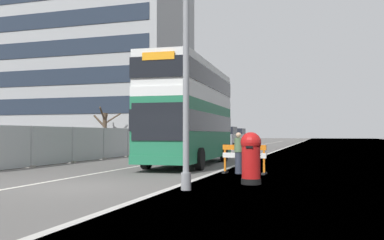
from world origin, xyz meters
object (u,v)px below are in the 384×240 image
object	(u,v)px
red_pillar_postbox	(251,156)
car_receding_far	(237,138)
lamppost_foreground	(186,41)
roadworks_barrier	(244,155)
car_receding_mid	(228,138)
pedestrian_at_kerb	(239,153)
car_oncoming_near	(209,139)
double_decker_bus	(191,112)

from	to	relation	value
red_pillar_postbox	car_receding_far	size ratio (longest dim) A/B	0.37
lamppost_foreground	red_pillar_postbox	bearing A→B (deg)	52.57
roadworks_barrier	car_receding_mid	world-z (taller)	car_receding_mid
pedestrian_at_kerb	lamppost_foreground	bearing A→B (deg)	-95.01
lamppost_foreground	roadworks_barrier	world-z (taller)	lamppost_foreground
red_pillar_postbox	car_oncoming_near	world-z (taller)	car_oncoming_near
red_pillar_postbox	roadworks_barrier	distance (m)	3.49
red_pillar_postbox	roadworks_barrier	bearing A→B (deg)	103.97
lamppost_foreground	pedestrian_at_kerb	xyz separation A→B (m)	(0.47, 5.32, -3.43)
car_receding_mid	lamppost_foreground	bearing A→B (deg)	-79.27
double_decker_bus	car_receding_far	bearing A→B (deg)	97.33
double_decker_bus	lamppost_foreground	size ratio (longest dim) A/B	1.17
car_receding_far	pedestrian_at_kerb	world-z (taller)	car_receding_far
red_pillar_postbox	pedestrian_at_kerb	size ratio (longest dim) A/B	1.00
double_decker_bus	pedestrian_at_kerb	bearing A→B (deg)	-51.18
double_decker_bus	roadworks_barrier	bearing A→B (deg)	-49.04
roadworks_barrier	pedestrian_at_kerb	world-z (taller)	pedestrian_at_kerb
red_pillar_postbox	roadworks_barrier	xyz separation A→B (m)	(-0.84, 3.39, -0.17)
red_pillar_postbox	pedestrian_at_kerb	distance (m)	3.49
car_receding_mid	double_decker_bus	bearing A→B (deg)	-81.63
lamppost_foreground	roadworks_barrier	bearing A→B (deg)	82.76
roadworks_barrier	pedestrian_at_kerb	xyz separation A→B (m)	(-0.22, -0.06, 0.09)
double_decker_bus	car_oncoming_near	size ratio (longest dim) A/B	2.32
double_decker_bus	car_oncoming_near	bearing A→B (deg)	102.45
car_receding_mid	pedestrian_at_kerb	world-z (taller)	car_receding_mid
car_oncoming_near	roadworks_barrier	bearing A→B (deg)	-71.53
car_receding_mid	roadworks_barrier	bearing A→B (deg)	-76.12
roadworks_barrier	car_oncoming_near	distance (m)	24.72
double_decker_bus	car_receding_far	world-z (taller)	double_decker_bus
lamppost_foreground	car_receding_far	xyz separation A→B (m)	(-7.29, 43.78, -3.18)
double_decker_bus	red_pillar_postbox	xyz separation A→B (m)	(4.40, -7.49, -1.81)
lamppost_foreground	car_receding_far	size ratio (longest dim) A/B	1.99
car_oncoming_near	pedestrian_at_kerb	distance (m)	24.71
car_receding_far	pedestrian_at_kerb	xyz separation A→B (m)	(7.75, -38.46, -0.25)
double_decker_bus	red_pillar_postbox	world-z (taller)	double_decker_bus
lamppost_foreground	car_oncoming_near	distance (m)	29.87
pedestrian_at_kerb	car_oncoming_near	bearing A→B (deg)	107.95
roadworks_barrier	car_receding_mid	xyz separation A→B (m)	(-7.30, 29.55, 0.37)
red_pillar_postbox	car_receding_mid	world-z (taller)	car_receding_mid
double_decker_bus	lamppost_foreground	distance (m)	10.03
red_pillar_postbox	car_oncoming_near	size ratio (longest dim) A/B	0.37
lamppost_foreground	double_decker_bus	bearing A→B (deg)	106.89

